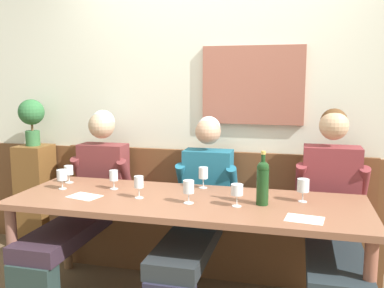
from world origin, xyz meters
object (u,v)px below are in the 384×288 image
wine_bottle_amber_mid (263,181)px  wine_glass_by_bottle (303,186)px  wine_glass_left_end (189,188)px  dining_table (186,211)px  potted_plant (32,116)px  wall_bench (207,233)px  wine_glass_near_bucket (237,191)px  wine_glass_mid_left (62,176)px  person_right_seat (85,196)px  person_center_right_seat (198,207)px  person_center_left_seat (333,211)px  wine_glass_mid_right (114,177)px  wine_glass_center_front (139,183)px  wine_glass_right_end (69,171)px  wine_glass_center_rear (203,174)px

wine_bottle_amber_mid → wine_glass_by_bottle: size_ratio=2.27×
wine_glass_left_end → wine_glass_by_bottle: (0.70, 0.21, 0.01)m
dining_table → wine_glass_left_end: (0.04, -0.08, 0.18)m
potted_plant → wine_bottle_amber_mid: bearing=-18.0°
wall_bench → wine_glass_near_bucket: wall_bench is taller
wine_bottle_amber_mid → wine_glass_mid_left: 1.43m
person_right_seat → person_center_right_seat: (0.91, -0.01, -0.02)m
potted_plant → person_center_left_seat: bearing=-8.1°
wine_glass_near_bucket → wine_glass_left_end: bearing=-178.2°
wine_glass_mid_right → wine_glass_center_front: bearing=-33.6°
wine_glass_mid_left → dining_table: bearing=-2.2°
dining_table → wine_glass_right_end: wine_glass_right_end is taller
wine_glass_by_bottle → wine_glass_center_rear: 0.72m
wine_glass_mid_left → potted_plant: (-0.68, 0.65, 0.36)m
wine_glass_left_end → wine_glass_center_front: bearing=174.6°
wall_bench → wine_glass_mid_left: bearing=-146.3°
person_center_left_seat → wine_glass_mid_left: person_center_left_seat is taller
wine_glass_mid_left → wine_glass_right_end: size_ratio=1.07×
wine_glass_center_rear → wine_glass_right_end: 1.03m
wine_glass_right_end → wine_glass_center_front: bearing=-21.5°
wine_glass_mid_left → wine_glass_left_end: bearing=-7.0°
wine_bottle_amber_mid → wine_glass_by_bottle: wine_bottle_amber_mid is taller
person_center_left_seat → potted_plant: bearing=171.9°
wine_glass_mid_left → wine_glass_near_bucket: bearing=-4.9°
person_center_left_seat → wine_glass_by_bottle: bearing=-136.7°
person_center_right_seat → wine_glass_mid_right: bearing=-163.2°
wine_glass_mid_right → wine_glass_center_rear: 0.64m
wine_glass_by_bottle → potted_plant: bearing=166.6°
dining_table → wine_glass_mid_left: (-0.93, 0.04, 0.17)m
wine_glass_left_end → wine_glass_by_bottle: bearing=16.9°
wall_bench → person_center_right_seat: size_ratio=2.11×
person_center_right_seat → wine_glass_mid_right: person_center_right_seat is taller
person_center_left_seat → wine_glass_mid_right: size_ratio=9.61×
wine_glass_mid_left → wine_glass_by_bottle: wine_glass_by_bottle is taller
wine_glass_near_bucket → wine_glass_center_rear: wine_glass_center_rear is taller
person_center_left_seat → wine_glass_right_end: bearing=-176.7°
wall_bench → person_right_seat: (-0.90, -0.35, 0.35)m
person_right_seat → wine_glass_center_front: bearing=-31.1°
wine_glass_center_front → wine_glass_right_end: (-0.67, 0.26, -0.01)m
wine_glass_center_rear → potted_plant: 1.74m
person_center_right_seat → wine_bottle_amber_mid: 0.64m
wall_bench → potted_plant: (-1.62, 0.03, 0.93)m
wine_bottle_amber_mid → wall_bench: bearing=127.3°
person_center_right_seat → wine_glass_mid_left: 1.01m
wine_glass_left_end → person_center_right_seat: bearing=94.4°
wine_glass_mid_right → potted_plant: potted_plant is taller
wine_glass_left_end → potted_plant: potted_plant is taller
wine_glass_mid_left → wine_glass_center_front: size_ratio=0.94×
wine_glass_center_rear → potted_plant: bearing=167.2°
wine_glass_mid_left → wine_glass_mid_right: 0.37m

